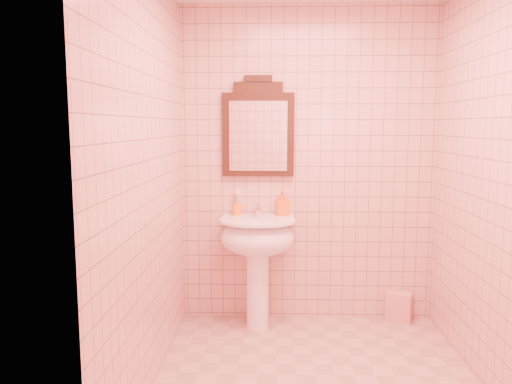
{
  "coord_description": "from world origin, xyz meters",
  "views": [
    {
      "loc": [
        -0.28,
        -2.86,
        1.57
      ],
      "look_at": [
        -0.39,
        0.55,
        1.12
      ],
      "focal_mm": 35.0,
      "sensor_mm": 36.0,
      "label": 1
    }
  ],
  "objects_px": {
    "toothbrush_cup": "(237,209)",
    "mirror": "(258,130)",
    "towel": "(399,307)",
    "soap_dispenser": "(282,203)",
    "pedestal_sink": "(257,245)"
  },
  "relations": [
    {
      "from": "towel",
      "to": "pedestal_sink",
      "type": "bearing_deg",
      "value": -171.55
    },
    {
      "from": "mirror",
      "to": "toothbrush_cup",
      "type": "distance_m",
      "value": 0.64
    },
    {
      "from": "toothbrush_cup",
      "to": "towel",
      "type": "xyz_separation_m",
      "value": [
        1.3,
        -0.01,
        -0.79
      ]
    },
    {
      "from": "toothbrush_cup",
      "to": "mirror",
      "type": "bearing_deg",
      "value": 9.01
    },
    {
      "from": "mirror",
      "to": "soap_dispenser",
      "type": "relative_size",
      "value": 4.01
    },
    {
      "from": "mirror",
      "to": "towel",
      "type": "relative_size",
      "value": 3.29
    },
    {
      "from": "toothbrush_cup",
      "to": "towel",
      "type": "distance_m",
      "value": 1.53
    },
    {
      "from": "pedestal_sink",
      "to": "soap_dispenser",
      "type": "height_order",
      "value": "soap_dispenser"
    },
    {
      "from": "towel",
      "to": "soap_dispenser",
      "type": "bearing_deg",
      "value": -179.99
    },
    {
      "from": "toothbrush_cup",
      "to": "pedestal_sink",
      "type": "bearing_deg",
      "value": -46.29
    },
    {
      "from": "mirror",
      "to": "towel",
      "type": "bearing_deg",
      "value": -1.64
    },
    {
      "from": "towel",
      "to": "mirror",
      "type": "bearing_deg",
      "value": 178.36
    },
    {
      "from": "soap_dispenser",
      "to": "towel",
      "type": "height_order",
      "value": "soap_dispenser"
    },
    {
      "from": "towel",
      "to": "toothbrush_cup",
      "type": "bearing_deg",
      "value": 179.74
    },
    {
      "from": "soap_dispenser",
      "to": "towel",
      "type": "distance_m",
      "value": 1.27
    }
  ]
}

